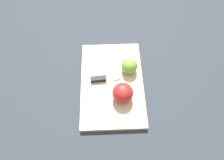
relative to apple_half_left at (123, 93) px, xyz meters
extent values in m
plane|color=#282D33|center=(0.07, 0.04, -0.06)|extent=(4.00, 4.00, 0.00)
cube|color=#D1B789|center=(0.07, 0.04, -0.05)|extent=(0.40, 0.26, 0.02)
sphere|color=red|center=(0.00, 0.00, 0.00)|extent=(0.08, 0.08, 0.08)
cylinder|color=#EFE5C6|center=(0.01, 0.00, 0.00)|extent=(0.02, 0.07, 0.08)
sphere|color=olive|center=(0.12, -0.04, -0.01)|extent=(0.07, 0.07, 0.07)
cylinder|color=#EFE5C6|center=(0.13, -0.03, -0.01)|extent=(0.02, 0.06, 0.06)
cube|color=silver|center=(0.09, 0.02, -0.04)|extent=(0.02, 0.08, 0.00)
cube|color=black|center=(0.08, 0.09, -0.03)|extent=(0.03, 0.07, 0.02)
cylinder|color=#EFE5C6|center=(0.11, 0.02, -0.04)|extent=(0.05, 0.05, 0.01)
camera|label=1|loc=(-0.36, 0.06, 0.75)|focal=35.00mm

